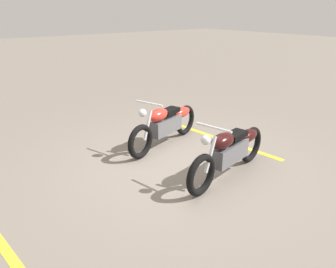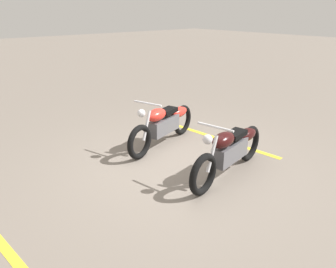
{
  "view_description": "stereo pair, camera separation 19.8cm",
  "coord_description": "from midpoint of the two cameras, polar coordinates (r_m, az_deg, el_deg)",
  "views": [
    {
      "loc": [
        3.54,
        4.18,
        2.69
      ],
      "look_at": [
        0.26,
        0.0,
        0.65
      ],
      "focal_mm": 35.29,
      "sensor_mm": 36.0,
      "label": 1
    },
    {
      "loc": [
        3.69,
        4.05,
        2.69
      ],
      "look_at": [
        0.26,
        0.0,
        0.65
      ],
      "focal_mm": 35.29,
      "sensor_mm": 36.0,
      "label": 2
    }
  ],
  "objects": [
    {
      "name": "ground_plane",
      "position": [
        6.1,
        0.93,
        -5.15
      ],
      "size": [
        60.0,
        60.0,
        0.0
      ],
      "primitive_type": "plane",
      "color": "slate"
    },
    {
      "name": "motorcycle_bright_foreground",
      "position": [
        6.79,
        -1.49,
        1.85
      ],
      "size": [
        2.17,
        0.85,
        1.04
      ],
      "rotation": [
        0.0,
        0.0,
        0.29
      ],
      "color": "black",
      "rests_on": "ground"
    },
    {
      "name": "motorcycle_dark_foreground",
      "position": [
        5.63,
        9.79,
        -2.62
      ],
      "size": [
        2.21,
        0.73,
        1.04
      ],
      "rotation": [
        0.0,
        0.0,
        0.19
      ],
      "color": "black",
      "rests_on": "ground"
    },
    {
      "name": "parking_stripe_near",
      "position": [
        7.37,
        7.14,
        -0.54
      ],
      "size": [
        0.41,
        3.2,
        0.01
      ],
      "primitive_type": "cube",
      "rotation": [
        0.0,
        0.0,
        1.66
      ],
      "color": "yellow",
      "rests_on": "ground"
    }
  ]
}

